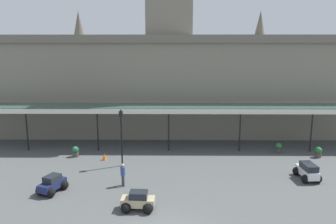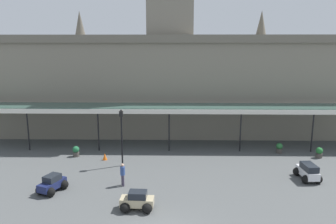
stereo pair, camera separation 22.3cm
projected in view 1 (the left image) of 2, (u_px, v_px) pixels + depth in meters
name	position (u px, v px, depth m)	size (l,w,h in m)	color
station_building	(169.00, 78.00, 37.35)	(43.57, 6.30, 20.19)	gray
entrance_canopy	(169.00, 107.00, 32.54)	(40.48, 3.26, 4.13)	#38564C
car_white_estate	(307.00, 172.00, 25.30)	(1.64, 2.31, 1.27)	silver
car_navy_sedan	(52.00, 185.00, 23.09)	(1.96, 2.23, 1.19)	#19214C
car_beige_sedan	(138.00, 202.00, 20.64)	(2.09, 1.58, 1.19)	tan
pedestrian_crossing_forecourt	(123.00, 174.00, 24.01)	(0.34, 0.38, 1.67)	#3F384C
victorian_lamppost	(121.00, 131.00, 27.56)	(0.30, 0.30, 4.80)	black
traffic_cone	(104.00, 157.00, 29.48)	(0.40, 0.40, 0.62)	orange
planter_by_canopy	(278.00, 148.00, 31.46)	(0.60, 0.60, 0.96)	#47423D
planter_near_kerb	(75.00, 151.00, 30.33)	(0.60, 0.60, 0.96)	#47423D
planter_forecourt_centre	(318.00, 152.00, 30.16)	(0.60, 0.60, 0.96)	#47423D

